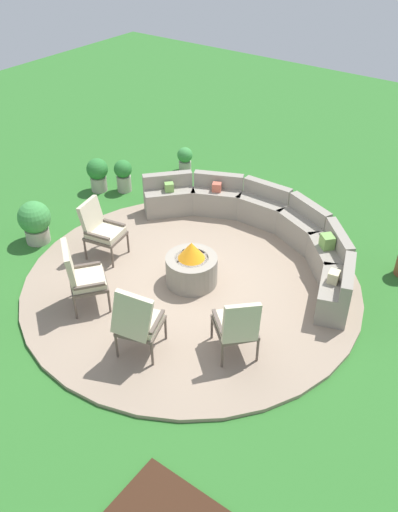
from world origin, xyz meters
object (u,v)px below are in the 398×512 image
(lounge_chair_front_left, at_px, (101,228))
(potted_plant_4, at_px, (185,158))
(lounge_chair_back_left, at_px, (137,321))
(lounge_chair_back_right, at_px, (237,325))
(curved_stone_bench, at_px, (265,227))
(potted_plant_2, at_px, (35,221))
(fire_pit, at_px, (192,267))
(lounge_chair_front_right, at_px, (81,275))
(potted_plant_0, at_px, (123,174))
(potted_plant_3, at_px, (98,173))

(lounge_chair_front_left, bearing_deg, potted_plant_4, -176.23)
(lounge_chair_back_left, relative_size, lounge_chair_back_right, 1.15)
(lounge_chair_back_right, bearing_deg, curved_stone_bench, 63.48)
(potted_plant_4, bearing_deg, potted_plant_2, -96.36)
(fire_pit, height_order, potted_plant_2, fire_pit)
(potted_plant_4, bearing_deg, lounge_chair_front_left, -75.71)
(lounge_chair_front_right, distance_m, potted_plant_0, 3.73)
(potted_plant_2, bearing_deg, fire_pit, 11.60)
(lounge_chair_front_left, relative_size, potted_plant_0, 1.48)
(potted_plant_2, relative_size, potted_plant_4, 1.45)
(lounge_chair_front_right, height_order, potted_plant_4, lounge_chair_front_right)
(lounge_chair_back_left, bearing_deg, lounge_chair_back_right, 15.99)
(lounge_chair_back_right, height_order, potted_plant_0, lounge_chair_back_right)
(fire_pit, height_order, potted_plant_0, fire_pit)
(lounge_chair_front_right, bearing_deg, curved_stone_bench, 104.65)
(lounge_chair_back_right, distance_m, potted_plant_3, 5.40)
(lounge_chair_back_left, distance_m, potted_plant_4, 5.67)
(fire_pit, xyz_separation_m, potted_plant_2, (-2.98, -0.61, 0.07))
(curved_stone_bench, bearing_deg, fire_pit, -101.48)
(potted_plant_3, distance_m, potted_plant_4, 1.99)
(lounge_chair_back_right, relative_size, potted_plant_0, 1.48)
(fire_pit, distance_m, lounge_chair_back_right, 1.72)
(lounge_chair_back_left, height_order, potted_plant_4, lounge_chair_back_left)
(fire_pit, height_order, potted_plant_3, fire_pit)
(curved_stone_bench, xyz_separation_m, potted_plant_0, (-3.36, 0.02, 0.00))
(curved_stone_bench, relative_size, potted_plant_0, 6.76)
(curved_stone_bench, height_order, potted_plant_3, curved_stone_bench)
(lounge_chair_front_right, relative_size, potted_plant_2, 1.41)
(potted_plant_2, bearing_deg, potted_plant_0, 90.83)
(curved_stone_bench, bearing_deg, lounge_chair_back_left, -89.70)
(fire_pit, bearing_deg, lounge_chair_front_right, -124.51)
(curved_stone_bench, distance_m, lounge_chair_front_left, 2.83)
(lounge_chair_front_right, bearing_deg, potted_plant_0, 161.01)
(potted_plant_3, bearing_deg, lounge_chair_front_right, -48.52)
(lounge_chair_front_right, height_order, potted_plant_3, lounge_chair_front_right)
(fire_pit, xyz_separation_m, potted_plant_3, (-3.45, 1.40, 0.04))
(lounge_chair_back_left, bearing_deg, potted_plant_2, 143.25)
(lounge_chair_front_right, xyz_separation_m, potted_plant_3, (-2.48, 2.81, -0.23))
(lounge_chair_back_right, bearing_deg, potted_plant_4, 85.01)
(potted_plant_3, bearing_deg, curved_stone_bench, 4.29)
(potted_plant_2, height_order, potted_plant_4, potted_plant_2)
(fire_pit, xyz_separation_m, curved_stone_bench, (0.34, 1.68, 0.01))
(lounge_chair_back_right, xyz_separation_m, potted_plant_2, (-4.41, 0.30, -0.16))
(lounge_chair_back_left, height_order, potted_plant_0, lounge_chair_back_left)
(fire_pit, xyz_separation_m, lounge_chair_back_right, (1.43, -0.92, 0.23))
(lounge_chair_front_right, relative_size, lounge_chair_back_left, 0.96)
(lounge_chair_back_right, relative_size, potted_plant_4, 1.86)
(potted_plant_4, bearing_deg, potted_plant_0, -107.15)
(lounge_chair_back_left, xyz_separation_m, potted_plant_3, (-3.81, 3.07, -0.24))
(curved_stone_bench, xyz_separation_m, potted_plant_4, (-2.90, 1.50, -0.08))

